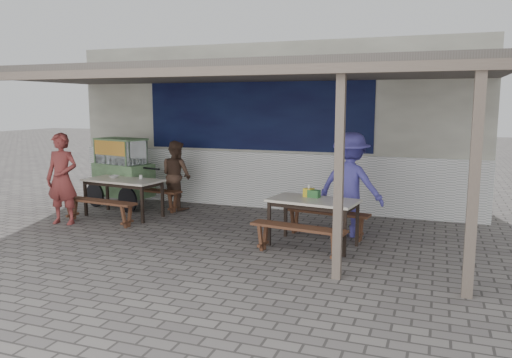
{
  "coord_description": "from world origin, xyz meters",
  "views": [
    {
      "loc": [
        3.5,
        -7.06,
        2.24
      ],
      "look_at": [
        0.58,
        0.9,
        0.95
      ],
      "focal_mm": 35.0,
      "sensor_mm": 36.0,
      "label": 1
    }
  ],
  "objects_px": {
    "bench_left_wall": "(146,194)",
    "donation_box": "(314,194)",
    "bench_left_street": "(98,206)",
    "patron_street_side": "(62,179)",
    "table_right": "(313,204)",
    "patron_wall_side": "(176,175)",
    "condiment_bowl": "(114,176)",
    "table_left": "(123,183)",
    "bench_right_wall": "(326,217)",
    "vendor_cart": "(122,170)",
    "tissue_box": "(309,192)",
    "condiment_jar": "(141,177)",
    "patron_right_table": "(351,184)",
    "bench_right_street": "(298,234)"
  },
  "relations": [
    {
      "from": "table_left",
      "to": "tissue_box",
      "type": "distance_m",
      "value": 3.96
    },
    {
      "from": "patron_street_side",
      "to": "condiment_bowl",
      "type": "bearing_deg",
      "value": 61.11
    },
    {
      "from": "bench_left_wall",
      "to": "patron_right_table",
      "type": "xyz_separation_m",
      "value": [
        4.4,
        -0.6,
        0.54
      ]
    },
    {
      "from": "table_right",
      "to": "donation_box",
      "type": "xyz_separation_m",
      "value": [
        -0.03,
        0.16,
        0.14
      ]
    },
    {
      "from": "bench_left_street",
      "to": "patron_street_side",
      "type": "distance_m",
      "value": 0.83
    },
    {
      "from": "bench_right_street",
      "to": "table_left",
      "type": "bearing_deg",
      "value": 169.49
    },
    {
      "from": "bench_right_wall",
      "to": "bench_left_wall",
      "type": "bearing_deg",
      "value": 176.28
    },
    {
      "from": "patron_wall_side",
      "to": "vendor_cart",
      "type": "bearing_deg",
      "value": 33.59
    },
    {
      "from": "bench_left_street",
      "to": "patron_wall_side",
      "type": "bearing_deg",
      "value": 73.19
    },
    {
      "from": "condiment_jar",
      "to": "bench_right_wall",
      "type": "bearing_deg",
      "value": -4.98
    },
    {
      "from": "patron_right_table",
      "to": "bench_right_street",
      "type": "bearing_deg",
      "value": 82.98
    },
    {
      "from": "patron_wall_side",
      "to": "patron_right_table",
      "type": "relative_size",
      "value": 0.83
    },
    {
      "from": "bench_left_street",
      "to": "vendor_cart",
      "type": "xyz_separation_m",
      "value": [
        -0.48,
        1.48,
        0.47
      ]
    },
    {
      "from": "bench_left_street",
      "to": "patron_right_table",
      "type": "distance_m",
      "value": 4.66
    },
    {
      "from": "table_left",
      "to": "bench_left_wall",
      "type": "xyz_separation_m",
      "value": [
        0.08,
        0.7,
        -0.33
      ]
    },
    {
      "from": "patron_wall_side",
      "to": "condiment_bowl",
      "type": "height_order",
      "value": "patron_wall_side"
    },
    {
      "from": "donation_box",
      "to": "vendor_cart",
      "type": "bearing_deg",
      "value": 163.2
    },
    {
      "from": "bench_left_street",
      "to": "table_right",
      "type": "height_order",
      "value": "table_right"
    },
    {
      "from": "bench_left_street",
      "to": "table_right",
      "type": "distance_m",
      "value": 4.14
    },
    {
      "from": "table_right",
      "to": "patron_wall_side",
      "type": "distance_m",
      "value": 3.82
    },
    {
      "from": "patron_right_table",
      "to": "donation_box",
      "type": "distance_m",
      "value": 0.83
    },
    {
      "from": "bench_right_street",
      "to": "vendor_cart",
      "type": "relative_size",
      "value": 0.77
    },
    {
      "from": "bench_left_wall",
      "to": "tissue_box",
      "type": "xyz_separation_m",
      "value": [
        3.84,
        -1.25,
        0.47
      ]
    },
    {
      "from": "table_right",
      "to": "patron_wall_side",
      "type": "xyz_separation_m",
      "value": [
        -3.4,
        1.74,
        0.06
      ]
    },
    {
      "from": "bench_right_street",
      "to": "tissue_box",
      "type": "relative_size",
      "value": 10.81
    },
    {
      "from": "table_right",
      "to": "condiment_jar",
      "type": "height_order",
      "value": "condiment_jar"
    },
    {
      "from": "patron_street_side",
      "to": "tissue_box",
      "type": "distance_m",
      "value": 4.63
    },
    {
      "from": "table_left",
      "to": "bench_right_wall",
      "type": "distance_m",
      "value": 4.15
    },
    {
      "from": "table_right",
      "to": "bench_right_wall",
      "type": "height_order",
      "value": "table_right"
    },
    {
      "from": "condiment_jar",
      "to": "condiment_bowl",
      "type": "xyz_separation_m",
      "value": [
        -0.6,
        -0.05,
        -0.01
      ]
    },
    {
      "from": "condiment_bowl",
      "to": "patron_wall_side",
      "type": "bearing_deg",
      "value": 42.54
    },
    {
      "from": "table_right",
      "to": "bench_right_street",
      "type": "distance_m",
      "value": 0.68
    },
    {
      "from": "patron_wall_side",
      "to": "donation_box",
      "type": "height_order",
      "value": "patron_wall_side"
    },
    {
      "from": "table_right",
      "to": "condiment_bowl",
      "type": "bearing_deg",
      "value": 176.86
    },
    {
      "from": "donation_box",
      "to": "condiment_jar",
      "type": "distance_m",
      "value": 3.79
    },
    {
      "from": "table_left",
      "to": "bench_left_street",
      "type": "distance_m",
      "value": 0.77
    },
    {
      "from": "table_right",
      "to": "patron_street_side",
      "type": "xyz_separation_m",
      "value": [
        -4.74,
        -0.16,
        0.18
      ]
    },
    {
      "from": "table_left",
      "to": "tissue_box",
      "type": "bearing_deg",
      "value": -1.49
    },
    {
      "from": "bench_left_wall",
      "to": "table_right",
      "type": "relative_size",
      "value": 1.15
    },
    {
      "from": "bench_right_street",
      "to": "tissue_box",
      "type": "bearing_deg",
      "value": 101.21
    },
    {
      "from": "bench_right_wall",
      "to": "patron_right_table",
      "type": "relative_size",
      "value": 0.84
    },
    {
      "from": "vendor_cart",
      "to": "patron_street_side",
      "type": "bearing_deg",
      "value": -79.81
    },
    {
      "from": "donation_box",
      "to": "condiment_bowl",
      "type": "height_order",
      "value": "donation_box"
    },
    {
      "from": "tissue_box",
      "to": "condiment_jar",
      "type": "relative_size",
      "value": 1.79
    },
    {
      "from": "condiment_bowl",
      "to": "patron_street_side",
      "type": "bearing_deg",
      "value": -111.07
    },
    {
      "from": "bench_left_street",
      "to": "patron_street_side",
      "type": "height_order",
      "value": "patron_street_side"
    },
    {
      "from": "bench_left_wall",
      "to": "donation_box",
      "type": "height_order",
      "value": "donation_box"
    },
    {
      "from": "tissue_box",
      "to": "condiment_jar",
      "type": "bearing_deg",
      "value": 168.62
    },
    {
      "from": "bench_right_street",
      "to": "condiment_jar",
      "type": "height_order",
      "value": "condiment_jar"
    },
    {
      "from": "table_left",
      "to": "donation_box",
      "type": "relative_size",
      "value": 8.93
    }
  ]
}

